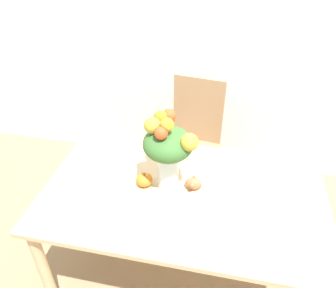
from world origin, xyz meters
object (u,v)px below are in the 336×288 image
at_px(flower_vase, 168,148).
at_px(pumpkin, 144,180).
at_px(turkey_figurine, 193,182).
at_px(dining_chair_near_window, 193,141).

distance_m(flower_vase, pumpkin, 0.26).
bearing_deg(turkey_figurine, dining_chair_near_window, 97.95).
height_order(flower_vase, pumpkin, flower_vase).
bearing_deg(flower_vase, pumpkin, -170.07).
bearing_deg(flower_vase, turkey_figurine, 7.42).
relative_size(flower_vase, pumpkin, 4.88).
xyz_separation_m(pumpkin, turkey_figurine, (0.27, 0.04, -0.00)).
xyz_separation_m(flower_vase, pumpkin, (-0.13, -0.02, -0.22)).
relative_size(flower_vase, turkey_figurine, 3.79).
height_order(turkey_figurine, dining_chair_near_window, dining_chair_near_window).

